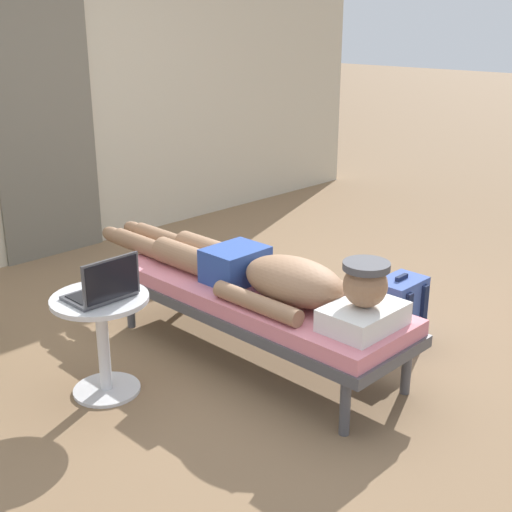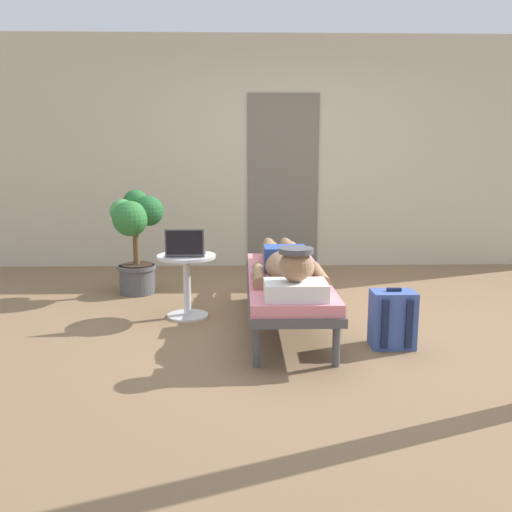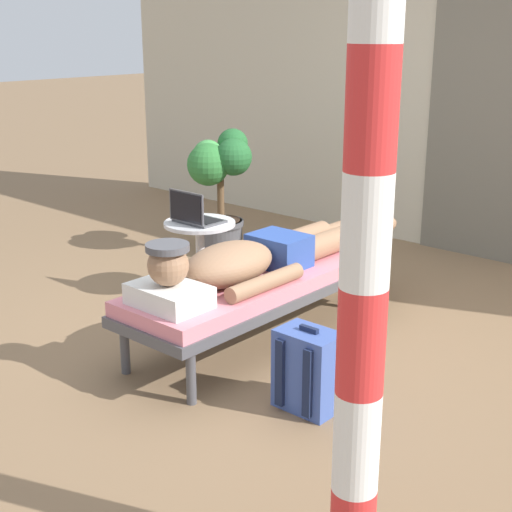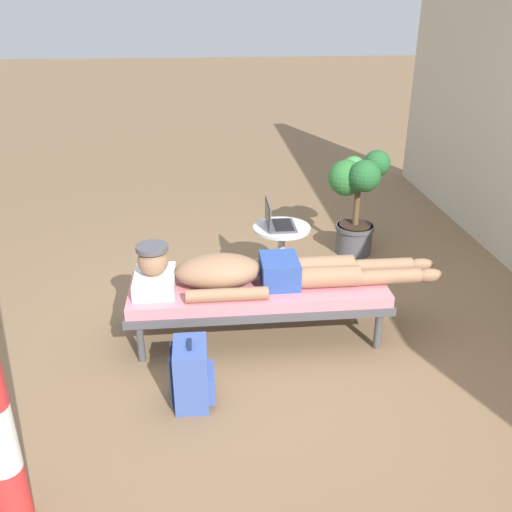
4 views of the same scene
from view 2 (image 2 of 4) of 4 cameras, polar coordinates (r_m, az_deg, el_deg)
ground_plane at (r=4.30m, az=5.08°, el=-7.24°), size 40.00×40.00×0.00m
house_wall_back at (r=6.52m, az=1.54°, el=10.88°), size 7.60×0.20×2.70m
house_door_panel at (r=6.42m, az=2.91°, el=7.93°), size 0.84×0.03×2.04m
lounge_chair at (r=4.15m, az=3.25°, el=-2.95°), size 0.61×1.84×0.42m
person_reclining at (r=4.07m, az=3.33°, el=-0.72°), size 0.53×2.17×0.33m
side_table at (r=4.43m, az=-7.40°, el=-2.01°), size 0.48×0.48×0.52m
laptop at (r=4.34m, az=-7.54°, el=0.76°), size 0.31×0.24×0.23m
backpack at (r=3.86m, az=14.35°, el=-6.59°), size 0.30×0.26×0.42m
potted_plant at (r=5.23m, az=-12.72°, el=2.44°), size 0.50×0.57×1.00m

